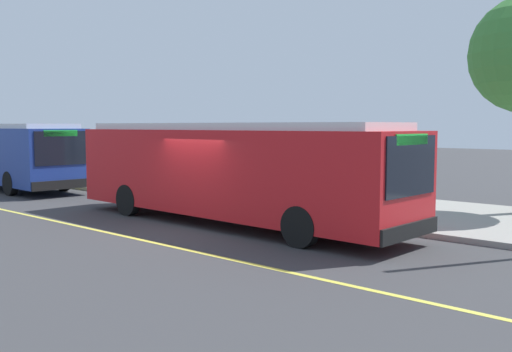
{
  "coord_description": "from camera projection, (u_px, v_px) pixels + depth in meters",
  "views": [
    {
      "loc": [
        11.77,
        -10.8,
        2.87
      ],
      "look_at": [
        1.11,
        1.12,
        1.45
      ],
      "focal_mm": 39.97,
      "sensor_mm": 36.0,
      "label": 1
    }
  ],
  "objects": [
    {
      "name": "ground_plane",
      "position": [
        201.0,
        227.0,
        16.09
      ],
      "size": [
        120.0,
        120.0,
        0.0
      ],
      "primitive_type": "plane",
      "color": "#38383A"
    },
    {
      "name": "waiting_bench",
      "position": [
        288.0,
        185.0,
        21.47
      ],
      "size": [
        1.6,
        0.48,
        0.95
      ],
      "color": "brown",
      "rests_on": "sidewalk_curb"
    },
    {
      "name": "route_sign_post",
      "position": [
        311.0,
        155.0,
        18.05
      ],
      "size": [
        0.44,
        0.08,
        2.8
      ],
      "color": "#333338",
      "rests_on": "sidewalk_curb"
    },
    {
      "name": "transit_bus_main",
      "position": [
        230.0,
        169.0,
        16.57
      ],
      "size": [
        11.67,
        2.86,
        2.95
      ],
      "color": "red",
      "rests_on": "ground_plane"
    },
    {
      "name": "sidewalk_curb",
      "position": [
        323.0,
        203.0,
        20.54
      ],
      "size": [
        44.0,
        6.4,
        0.15
      ],
      "primitive_type": "cube",
      "color": "gray",
      "rests_on": "ground_plane"
    },
    {
      "name": "lane_stripe_center",
      "position": [
        137.0,
        239.0,
        14.46
      ],
      "size": [
        36.0,
        0.14,
        0.01
      ],
      "primitive_type": "cube",
      "color": "#E0D64C",
      "rests_on": "ground_plane"
    },
    {
      "name": "pedestrian_commuter",
      "position": [
        222.0,
        171.0,
        22.16
      ],
      "size": [
        0.24,
        0.4,
        1.69
      ],
      "color": "#282D47",
      "rests_on": "sidewalk_curb"
    },
    {
      "name": "bus_shelter",
      "position": [
        278.0,
        151.0,
        21.67
      ],
      "size": [
        2.9,
        1.6,
        2.48
      ],
      "color": "#333338",
      "rests_on": "sidewalk_curb"
    },
    {
      "name": "transit_bus_second",
      "position": [
        3.0,
        152.0,
        26.71
      ],
      "size": [
        11.97,
        3.25,
        2.95
      ],
      "color": "navy",
      "rests_on": "ground_plane"
    }
  ]
}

